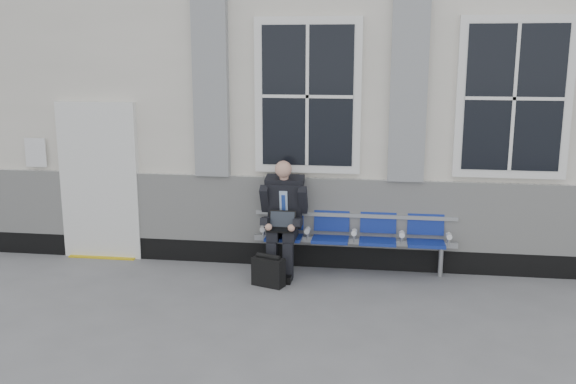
# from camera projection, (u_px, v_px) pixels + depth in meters

# --- Properties ---
(ground) EXTENTS (70.00, 70.00, 0.00)m
(ground) POSITION_uv_depth(u_px,v_px,m) (490.00, 319.00, 6.85)
(ground) COLOR slate
(ground) RESTS_ON ground
(station_building) EXTENTS (14.40, 4.40, 4.49)m
(station_building) POSITION_uv_depth(u_px,v_px,m) (462.00, 91.00, 9.74)
(station_building) COLOR silver
(station_building) RESTS_ON ground
(bench) EXTENTS (2.60, 0.47, 0.91)m
(bench) POSITION_uv_depth(u_px,v_px,m) (354.00, 231.00, 8.23)
(bench) COLOR #9EA0A3
(bench) RESTS_ON ground
(businessman) EXTENTS (0.59, 0.80, 1.46)m
(businessman) POSITION_uv_depth(u_px,v_px,m) (284.00, 213.00, 8.17)
(businessman) COLOR black
(businessman) RESTS_ON ground
(briefcase) EXTENTS (0.43, 0.29, 0.40)m
(briefcase) POSITION_uv_depth(u_px,v_px,m) (268.00, 271.00, 7.80)
(briefcase) COLOR black
(briefcase) RESTS_ON ground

